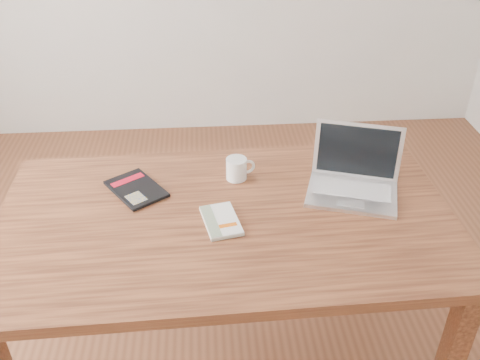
{
  "coord_description": "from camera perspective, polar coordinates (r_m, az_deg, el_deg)",
  "views": [
    {
      "loc": [
        0.03,
        -1.51,
        1.83
      ],
      "look_at": [
        0.14,
        -0.02,
        0.85
      ],
      "focal_mm": 40.0,
      "sensor_mm": 36.0,
      "label": 1
    }
  ],
  "objects": [
    {
      "name": "room",
      "position": [
        1.59,
        -7.74,
        15.52
      ],
      "size": [
        4.04,
        4.04,
        2.7
      ],
      "color": "brown",
      "rests_on": "ground"
    },
    {
      "name": "desk",
      "position": [
        1.85,
        -1.41,
        -5.99
      ],
      "size": [
        1.55,
        0.91,
        0.75
      ],
      "rotation": [
        0.0,
        0.0,
        0.03
      ],
      "color": "brown",
      "rests_on": "ground"
    },
    {
      "name": "white_guidebook",
      "position": [
        1.76,
        -2.04,
        -4.37
      ],
      "size": [
        0.14,
        0.2,
        0.02
      ],
      "rotation": [
        0.0,
        0.0,
        0.21
      ],
      "color": "beige",
      "rests_on": "desk"
    },
    {
      "name": "black_guidebook",
      "position": [
        1.95,
        -11.03,
        -0.93
      ],
      "size": [
        0.25,
        0.27,
        0.01
      ],
      "rotation": [
        0.0,
        0.0,
        0.6
      ],
      "color": "black",
      "rests_on": "desk"
    },
    {
      "name": "laptop",
      "position": [
        1.94,
        12.05,
        0.2
      ],
      "size": [
        0.37,
        0.33,
        0.22
      ],
      "rotation": [
        0.0,
        0.0,
        -0.31
      ],
      "color": "silver",
      "rests_on": "desk"
    },
    {
      "name": "coffee_mug",
      "position": [
        1.96,
        -0.31,
        1.27
      ],
      "size": [
        0.11,
        0.08,
        0.08
      ],
      "rotation": [
        0.0,
        0.0,
        0.24
      ],
      "color": "white",
      "rests_on": "desk"
    }
  ]
}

